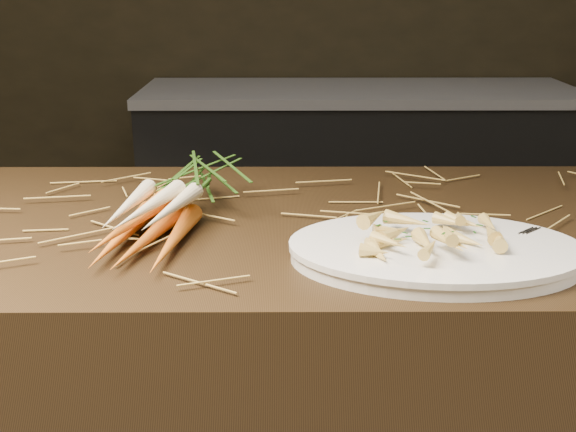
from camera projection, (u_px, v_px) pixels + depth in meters
name	position (u px, v px, depth m)	size (l,w,h in m)	color
back_counter	(357.00, 184.00, 3.15)	(1.82, 0.62, 0.84)	black
straw_bedding	(295.00, 214.00, 1.21)	(1.40, 0.60, 0.02)	#A4863B
root_veg_bunch	(177.00, 195.00, 1.20)	(0.22, 0.48, 0.09)	orange
serving_platter	(435.00, 254.00, 1.03)	(0.41, 0.28, 0.02)	white
roasted_veg_heap	(437.00, 232.00, 1.02)	(0.20, 0.15, 0.05)	gold
serving_fork	(544.00, 252.00, 1.00)	(0.01, 0.16, 0.00)	silver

